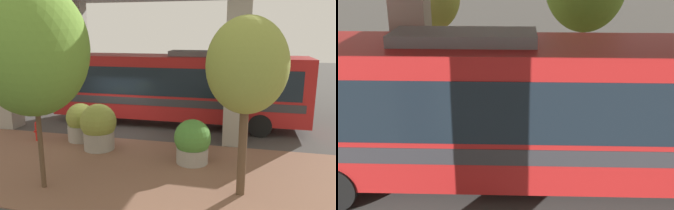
# 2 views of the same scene
# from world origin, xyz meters

# --- Properties ---
(ground_plane) EXTENTS (80.00, 80.00, 0.00)m
(ground_plane) POSITION_xyz_m (0.00, 0.00, 0.00)
(ground_plane) COLOR #474442
(ground_plane) RESTS_ON ground
(sidewalk_strip) EXTENTS (6.00, 40.00, 0.02)m
(sidewalk_strip) POSITION_xyz_m (-3.00, 0.00, 0.01)
(sidewalk_strip) COLOR #845B47
(sidewalk_strip) RESTS_ON ground
(bus) EXTENTS (2.53, 11.99, 3.59)m
(bus) POSITION_xyz_m (2.77, -2.39, 1.95)
(bus) COLOR #B21E1E
(bus) RESTS_ON ground
(planter_front) EXTENTS (1.27, 1.27, 1.55)m
(planter_front) POSITION_xyz_m (-1.88, -3.92, 0.75)
(planter_front) COLOR #9E998E
(planter_front) RESTS_ON ground
(planter_middle) EXTENTS (1.18, 1.18, 1.58)m
(planter_middle) POSITION_xyz_m (-0.58, 0.96, 0.78)
(planter_middle) COLOR #9E998E
(planter_middle) RESTS_ON ground
(planter_back) EXTENTS (1.38, 1.38, 1.79)m
(planter_back) POSITION_xyz_m (-1.37, -0.21, 0.89)
(planter_back) COLOR #9E998E
(planter_back) RESTS_ON ground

